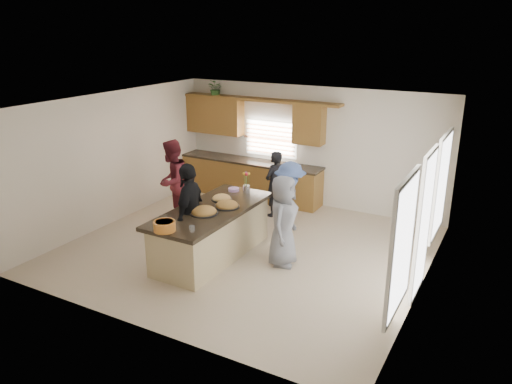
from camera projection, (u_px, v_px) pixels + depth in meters
The scene contains 18 objects.
floor at pixel (246, 249), 9.62m from camera, with size 6.50×6.50×0.00m, color #C6AD93.
room_shell at pixel (246, 153), 9.01m from camera, with size 6.52×6.02×2.81m.
back_cabinetry at pixel (249, 161), 12.27m from camera, with size 4.08×0.66×2.46m.
right_wall_glazing at pixel (424, 215), 7.62m from camera, with size 0.06×4.00×2.25m.
island at pixel (212, 234), 9.18m from camera, with size 1.17×2.71×0.95m.
platter_front at pixel (204, 212), 8.77m from camera, with size 0.50×0.50×0.20m.
platter_mid at pixel (227, 206), 9.08m from camera, with size 0.47×0.47×0.19m.
platter_back at pixel (222, 199), 9.45m from camera, with size 0.39×0.39×0.16m.
salad_bowl at pixel (164, 226), 8.02m from camera, with size 0.36×0.36×0.16m.
clear_cup at pixel (192, 229), 7.99m from camera, with size 0.09×0.09×0.10m, color white.
plate_stack at pixel (234, 189), 9.97m from camera, with size 0.22×0.22×0.06m, color #D09BE1.
flower_vase at pixel (246, 182), 9.81m from camera, with size 0.14×0.14×0.42m.
potted_plant at pixel (216, 89), 12.25m from camera, with size 0.38×0.33×0.42m, color #3D6F2C.
woman_left_back at pixel (274, 184), 11.09m from camera, with size 0.54×0.36×1.49m, color black.
woman_left_mid at pixel (172, 181), 10.72m from camera, with size 0.88×0.69×1.81m, color maroon.
woman_left_front at pixel (190, 212), 8.93m from camera, with size 1.07×0.45×1.83m, color black.
woman_right_back at pixel (290, 203), 9.68m from camera, with size 1.06×0.61×1.64m, color #3E5388.
woman_right_front at pixel (283, 221), 8.78m from camera, with size 0.81×0.53×1.66m, color slate.
Camera 1 is at (4.38, -7.60, 4.12)m, focal length 35.00 mm.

